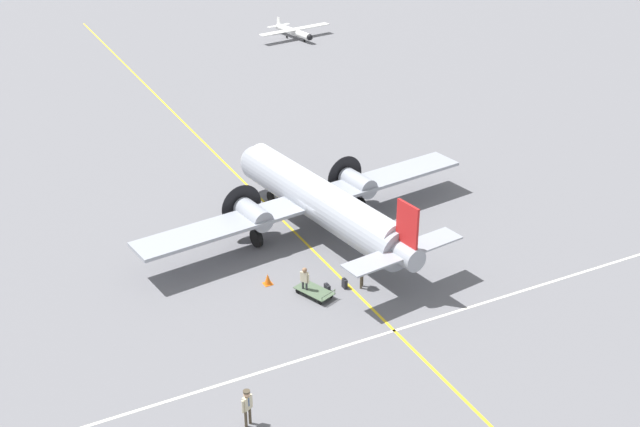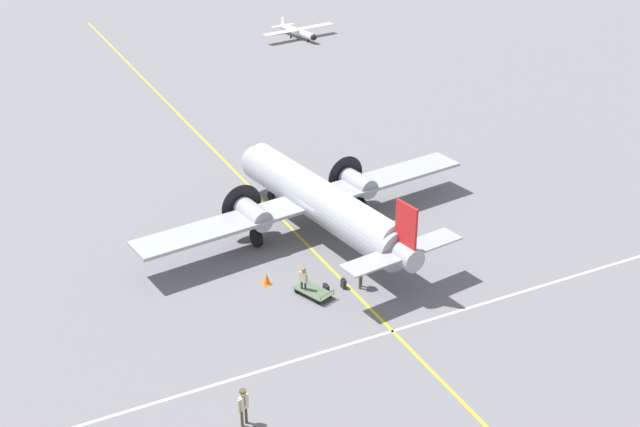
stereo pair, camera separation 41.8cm
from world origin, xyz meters
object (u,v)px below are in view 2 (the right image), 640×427
(passenger_boarding, at_px, (303,278))
(traffic_cone, at_px, (267,279))
(airliner_main, at_px, (316,198))
(ramp_agent, at_px, (361,271))
(light_aircraft_distant, at_px, (298,31))
(crew_foreground, at_px, (243,403))
(baggage_cart, at_px, (313,291))
(suitcase_near_door, at_px, (326,288))
(suitcase_upright_spare, at_px, (344,284))

(passenger_boarding, xyz_separation_m, traffic_cone, (-1.82, -1.35, -0.70))
(airliner_main, xyz_separation_m, ramp_agent, (6.58, -0.59, -1.31))
(passenger_boarding, relative_size, light_aircraft_distant, 0.18)
(crew_foreground, height_order, baggage_cart, crew_foreground)
(crew_foreground, height_order, traffic_cone, crew_foreground)
(crew_foreground, bearing_deg, traffic_cone, -142.71)
(baggage_cart, distance_m, light_aircraft_distant, 52.80)
(crew_foreground, height_order, light_aircraft_distant, crew_foreground)
(crew_foreground, bearing_deg, passenger_boarding, -154.12)
(airliner_main, relative_size, suitcase_near_door, 45.78)
(ramp_agent, height_order, suitcase_near_door, ramp_agent)
(ramp_agent, relative_size, suitcase_upright_spare, 2.96)
(passenger_boarding, xyz_separation_m, suitcase_upright_spare, (0.40, 2.19, -0.73))
(crew_foreground, bearing_deg, suitcase_upright_spare, -163.80)
(crew_foreground, relative_size, suitcase_near_door, 3.68)
(airliner_main, distance_m, suitcase_near_door, 6.96)
(baggage_cart, bearing_deg, crew_foreground, 116.74)
(suitcase_near_door, distance_m, suitcase_upright_spare, 1.02)
(ramp_agent, relative_size, suitcase_near_door, 3.51)
(suitcase_upright_spare, relative_size, traffic_cone, 0.92)
(crew_foreground, height_order, suitcase_near_door, crew_foreground)
(airliner_main, bearing_deg, suitcase_upright_spare, 159.12)
(traffic_cone, bearing_deg, crew_foreground, -27.88)
(passenger_boarding, relative_size, traffic_cone, 2.57)
(suitcase_near_door, distance_m, traffic_cone, 3.32)
(airliner_main, relative_size, crew_foreground, 12.45)
(traffic_cone, bearing_deg, baggage_cart, 38.71)
(airliner_main, bearing_deg, passenger_boarding, 140.17)
(passenger_boarding, bearing_deg, crew_foreground, 109.52)
(passenger_boarding, height_order, traffic_cone, passenger_boarding)
(passenger_boarding, height_order, ramp_agent, ramp_agent)
(ramp_agent, xyz_separation_m, baggage_cart, (-0.41, -2.63, -0.78))
(airliner_main, height_order, baggage_cart, airliner_main)
(light_aircraft_distant, bearing_deg, traffic_cone, -36.76)
(crew_foreground, xyz_separation_m, light_aircraft_distant, (-55.82, 28.57, -0.37))
(airliner_main, xyz_separation_m, baggage_cart, (6.17, -3.23, -2.09))
(baggage_cart, bearing_deg, ramp_agent, -119.89)
(suitcase_upright_spare, bearing_deg, suitcase_near_door, -93.67)
(suitcase_near_door, xyz_separation_m, suitcase_upright_spare, (0.07, 1.02, 0.05))
(airliner_main, relative_size, suitcase_upright_spare, 38.67)
(airliner_main, bearing_deg, suitcase_near_door, 150.35)
(light_aircraft_distant, bearing_deg, airliner_main, -33.48)
(suitcase_upright_spare, xyz_separation_m, baggage_cart, (-0.05, -1.79, 0.00))
(suitcase_near_door, xyz_separation_m, light_aircraft_distant, (-48.15, 20.86, 0.54))
(airliner_main, xyz_separation_m, suitcase_near_door, (6.15, -2.45, -2.14))
(suitcase_near_door, height_order, suitcase_upright_spare, suitcase_upright_spare)
(suitcase_upright_spare, bearing_deg, crew_foreground, -48.97)
(airliner_main, distance_m, passenger_boarding, 6.99)
(suitcase_near_door, bearing_deg, airliner_main, 158.23)
(airliner_main, relative_size, passenger_boarding, 13.82)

